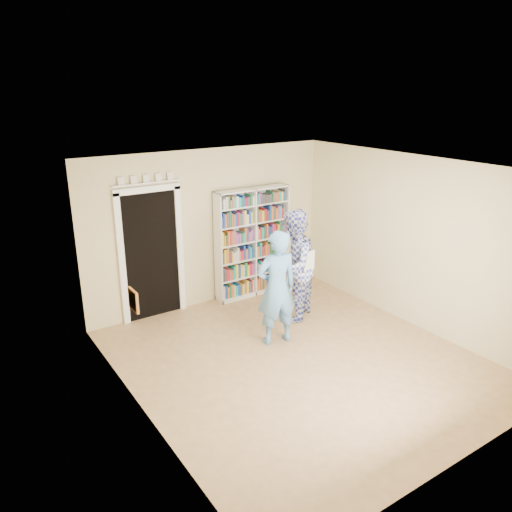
{
  "coord_description": "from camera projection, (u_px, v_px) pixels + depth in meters",
  "views": [
    {
      "loc": [
        -3.92,
        -4.82,
        3.68
      ],
      "look_at": [
        -0.11,
        0.9,
        1.32
      ],
      "focal_mm": 35.0,
      "sensor_mm": 36.0,
      "label": 1
    }
  ],
  "objects": [
    {
      "name": "man_plaid",
      "position": [
        293.0,
        266.0,
        8.02
      ],
      "size": [
        1.14,
        1.08,
        1.85
      ],
      "primitive_type": "imported",
      "rotation": [
        0.0,
        0.0,
        3.71
      ],
      "color": "#34409F",
      "rests_on": "floor"
    },
    {
      "name": "wall_back",
      "position": [
        210.0,
        228.0,
        8.57
      ],
      "size": [
        4.5,
        0.0,
        4.5
      ],
      "primitive_type": "plane",
      "rotation": [
        1.57,
        0.0,
        0.0
      ],
      "color": "beige",
      "rests_on": "floor"
    },
    {
      "name": "ceiling",
      "position": [
        304.0,
        169.0,
        6.17
      ],
      "size": [
        5.0,
        5.0,
        0.0
      ],
      "primitive_type": "plane",
      "rotation": [
        3.14,
        0.0,
        0.0
      ],
      "color": "white",
      "rests_on": "wall_back"
    },
    {
      "name": "floor",
      "position": [
        298.0,
        360.0,
        7.04
      ],
      "size": [
        5.0,
        5.0,
        0.0
      ],
      "primitive_type": "plane",
      "color": "olive",
      "rests_on": "ground"
    },
    {
      "name": "wall_art",
      "position": [
        134.0,
        300.0,
        5.58
      ],
      "size": [
        0.03,
        0.25,
        0.25
      ],
      "primitive_type": "cube",
      "color": "brown",
      "rests_on": "wall_left"
    },
    {
      "name": "bookshelf",
      "position": [
        252.0,
        242.0,
        8.97
      ],
      "size": [
        1.44,
        0.27,
        1.98
      ],
      "rotation": [
        0.0,
        0.0,
        -0.31
      ],
      "color": "white",
      "rests_on": "floor"
    },
    {
      "name": "doorway",
      "position": [
        151.0,
        249.0,
        8.03
      ],
      "size": [
        1.1,
        0.08,
        2.43
      ],
      "color": "black",
      "rests_on": "floor"
    },
    {
      "name": "man_blue",
      "position": [
        277.0,
        288.0,
        7.28
      ],
      "size": [
        0.7,
        0.52,
        1.74
      ],
      "primitive_type": "imported",
      "rotation": [
        0.0,
        0.0,
        2.97
      ],
      "color": "#5C95CD",
      "rests_on": "floor"
    },
    {
      "name": "wall_right",
      "position": [
        414.0,
        242.0,
        7.78
      ],
      "size": [
        0.0,
        5.0,
        5.0
      ],
      "primitive_type": "plane",
      "rotation": [
        1.57,
        0.0,
        -1.57
      ],
      "color": "beige",
      "rests_on": "floor"
    },
    {
      "name": "paper_sheet",
      "position": [
        309.0,
        261.0,
        7.83
      ],
      "size": [
        0.22,
        0.03,
        0.31
      ],
      "primitive_type": "cube",
      "rotation": [
        0.0,
        0.0,
        0.09
      ],
      "color": "white",
      "rests_on": "man_plaid"
    },
    {
      "name": "wall_left",
      "position": [
        139.0,
        311.0,
        5.43
      ],
      "size": [
        0.0,
        5.0,
        5.0
      ],
      "primitive_type": "plane",
      "rotation": [
        1.57,
        0.0,
        1.57
      ],
      "color": "beige",
      "rests_on": "floor"
    }
  ]
}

